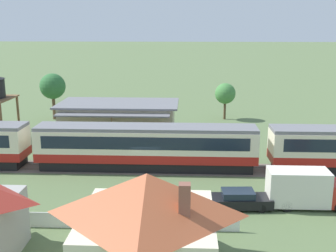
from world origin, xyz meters
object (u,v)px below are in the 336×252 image
at_px(cottage_terracotta_roof, 147,224).
at_px(station_building, 119,120).
at_px(passenger_train, 149,145).
at_px(yard_tree_1, 225,94).
at_px(delivery_truck_red, 307,189).
at_px(yard_tree_2, 53,86).
at_px(parked_car_black, 239,200).

bearing_deg(cottage_terracotta_roof, station_building, 102.19).
height_order(passenger_train, cottage_terracotta_roof, cottage_terracotta_roof).
bearing_deg(passenger_train, yard_tree_1, 67.90).
xyz_separation_m(passenger_train, station_building, (-4.48, 10.67, -0.12)).
distance_m(passenger_train, cottage_terracotta_roof, 17.00).
distance_m(passenger_train, yard_tree_1, 23.03).
distance_m(passenger_train, station_building, 11.57).
height_order(cottage_terracotta_roof, delivery_truck_red, cottage_terracotta_roof).
distance_m(passenger_train, yard_tree_2, 25.40).
bearing_deg(yard_tree_1, yard_tree_2, -177.41).
xyz_separation_m(cottage_terracotta_roof, delivery_truck_red, (10.66, 9.14, -1.57)).
xyz_separation_m(parked_car_black, yard_tree_2, (-22.44, 28.46, 3.97)).
height_order(delivery_truck_red, yard_tree_2, yard_tree_2).
bearing_deg(passenger_train, station_building, 112.79).
bearing_deg(parked_car_black, yard_tree_2, 124.76).
distance_m(cottage_terracotta_roof, parked_car_black, 10.68).
bearing_deg(yard_tree_1, cottage_terracotta_roof, -100.62).
bearing_deg(parked_car_black, cottage_terracotta_roof, -127.11).
relative_size(cottage_terracotta_roof, yard_tree_2, 1.14).
bearing_deg(parked_car_black, delivery_truck_red, 1.84).
bearing_deg(cottage_terracotta_roof, yard_tree_1, 79.38).
height_order(passenger_train, yard_tree_2, yard_tree_2).
relative_size(yard_tree_1, yard_tree_2, 0.79).
relative_size(passenger_train, yard_tree_1, 12.34).
relative_size(cottage_terracotta_roof, delivery_truck_red, 1.19).
bearing_deg(parked_car_black, yard_tree_1, 83.80).
distance_m(delivery_truck_red, yard_tree_1, 29.38).
bearing_deg(cottage_terracotta_roof, passenger_train, 95.00).
bearing_deg(cottage_terracotta_roof, yard_tree_2, 114.16).
relative_size(delivery_truck_red, yard_tree_1, 1.22).
distance_m(passenger_train, delivery_truck_red, 14.45).
bearing_deg(delivery_truck_red, parked_car_black, -174.67).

